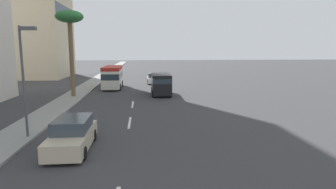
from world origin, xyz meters
name	(u,v)px	position (x,y,z in m)	size (l,w,h in m)	color
ground_plane	(135,90)	(31.50, 0.00, 0.00)	(198.00, 198.00, 0.00)	#38383A
sidewalk_right	(82,90)	(31.50, 6.58, 0.07)	(162.00, 2.54, 0.15)	gray
lane_stripe_mid	(130,122)	(15.48, 0.00, 0.01)	(3.20, 0.16, 0.01)	silver
lane_stripe_far	(133,104)	(22.20, 0.00, 0.01)	(3.20, 0.16, 0.01)	silver
car_lead	(72,135)	(10.28, 2.69, 0.77)	(4.63, 1.88, 1.62)	beige
van_second	(161,83)	(27.57, -3.04, 1.36)	(4.61, 2.16, 2.37)	black
car_third	(154,78)	(38.73, -2.63, 0.74)	(4.15, 1.87, 1.57)	white
minibus_fourth	(113,76)	(33.64, 2.95, 1.59)	(6.64, 2.32, 2.89)	silver
palm_tree	(70,23)	(26.69, 6.44, 7.84)	(2.83, 2.83, 8.93)	brown
street_lamp	(25,69)	(12.29, 5.59, 4.05)	(0.24, 0.97, 6.26)	#4C4C51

